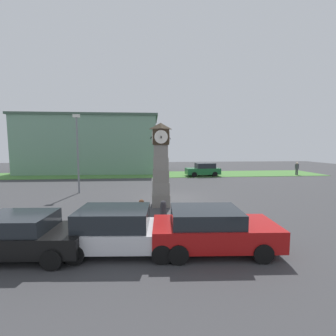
{
  "coord_description": "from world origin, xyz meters",
  "views": [
    {
      "loc": [
        -1.96,
        -15.47,
        3.69
      ],
      "look_at": [
        -0.48,
        1.29,
        2.07
      ],
      "focal_mm": 24.0,
      "sensor_mm": 36.0,
      "label": 1
    }
  ],
  "objects_px": {
    "bollard_far_row": "(163,211)",
    "bollard_end_row": "(141,209)",
    "pedestrian_near_bench": "(297,168)",
    "street_lamp_near_road": "(78,148)",
    "car_far_lot": "(203,170)",
    "car_by_building": "(212,229)",
    "bollard_near_tower": "(227,222)",
    "bollard_mid_row": "(192,216)",
    "clock_tower": "(161,166)",
    "car_navy_sedan": "(25,235)",
    "car_near_tower": "(120,229)"
  },
  "relations": [
    {
      "from": "pedestrian_near_bench",
      "to": "bollard_end_row",
      "type": "bearing_deg",
      "value": -140.58
    },
    {
      "from": "bollard_end_row",
      "to": "street_lamp_near_road",
      "type": "relative_size",
      "value": 0.17
    },
    {
      "from": "car_by_building",
      "to": "pedestrian_near_bench",
      "type": "distance_m",
      "value": 25.76
    },
    {
      "from": "clock_tower",
      "to": "car_navy_sedan",
      "type": "distance_m",
      "value": 7.96
    },
    {
      "from": "bollard_end_row",
      "to": "car_near_tower",
      "type": "xyz_separation_m",
      "value": [
        -0.64,
        -3.38,
        0.25
      ]
    },
    {
      "from": "bollard_near_tower",
      "to": "car_navy_sedan",
      "type": "distance_m",
      "value": 7.56
    },
    {
      "from": "clock_tower",
      "to": "pedestrian_near_bench",
      "type": "distance_m",
      "value": 22.69
    },
    {
      "from": "bollard_end_row",
      "to": "car_navy_sedan",
      "type": "distance_m",
      "value": 5.15
    },
    {
      "from": "bollard_near_tower",
      "to": "street_lamp_near_road",
      "type": "bearing_deg",
      "value": 133.9
    },
    {
      "from": "bollard_end_row",
      "to": "pedestrian_near_bench",
      "type": "distance_m",
      "value": 25.08
    },
    {
      "from": "bollard_far_row",
      "to": "car_navy_sedan",
      "type": "bearing_deg",
      "value": -147.85
    },
    {
      "from": "bollard_end_row",
      "to": "car_navy_sedan",
      "type": "bearing_deg",
      "value": -136.9
    },
    {
      "from": "bollard_far_row",
      "to": "bollard_end_row",
      "type": "relative_size",
      "value": 1.03
    },
    {
      "from": "bollard_near_tower",
      "to": "bollard_far_row",
      "type": "bearing_deg",
      "value": 147.22
    },
    {
      "from": "car_far_lot",
      "to": "clock_tower",
      "type": "bearing_deg",
      "value": -114.1
    },
    {
      "from": "bollard_mid_row",
      "to": "street_lamp_near_road",
      "type": "height_order",
      "value": "street_lamp_near_road"
    },
    {
      "from": "bollard_mid_row",
      "to": "car_far_lot",
      "type": "xyz_separation_m",
      "value": [
        4.84,
        17.45,
        0.27
      ]
    },
    {
      "from": "bollard_end_row",
      "to": "car_far_lot",
      "type": "height_order",
      "value": "car_far_lot"
    },
    {
      "from": "bollard_far_row",
      "to": "bollard_end_row",
      "type": "xyz_separation_m",
      "value": [
        -1.07,
        0.48,
        -0.01
      ]
    },
    {
      "from": "bollard_far_row",
      "to": "bollard_end_row",
      "type": "bearing_deg",
      "value": 155.77
    },
    {
      "from": "car_far_lot",
      "to": "bollard_mid_row",
      "type": "bearing_deg",
      "value": -105.5
    },
    {
      "from": "bollard_mid_row",
      "to": "pedestrian_near_bench",
      "type": "height_order",
      "value": "pedestrian_near_bench"
    },
    {
      "from": "car_far_lot",
      "to": "street_lamp_near_road",
      "type": "distance_m",
      "value": 15.5
    },
    {
      "from": "clock_tower",
      "to": "bollard_far_row",
      "type": "height_order",
      "value": "clock_tower"
    },
    {
      "from": "car_far_lot",
      "to": "pedestrian_near_bench",
      "type": "distance_m",
      "value": 12.22
    },
    {
      "from": "car_near_tower",
      "to": "car_far_lot",
      "type": "xyz_separation_m",
      "value": [
        7.8,
        19.41,
        0.05
      ]
    },
    {
      "from": "street_lamp_near_road",
      "to": "bollard_end_row",
      "type": "bearing_deg",
      "value": -53.7
    },
    {
      "from": "bollard_end_row",
      "to": "car_by_building",
      "type": "distance_m",
      "value": 4.47
    },
    {
      "from": "bollard_mid_row",
      "to": "bollard_end_row",
      "type": "bearing_deg",
      "value": 148.53
    },
    {
      "from": "car_navy_sedan",
      "to": "street_lamp_near_road",
      "type": "relative_size",
      "value": 0.65
    },
    {
      "from": "bollard_near_tower",
      "to": "car_far_lot",
      "type": "distance_m",
      "value": 18.52
    },
    {
      "from": "bollard_mid_row",
      "to": "car_near_tower",
      "type": "bearing_deg",
      "value": -146.52
    },
    {
      "from": "bollard_end_row",
      "to": "car_near_tower",
      "type": "relative_size",
      "value": 0.23
    },
    {
      "from": "clock_tower",
      "to": "car_navy_sedan",
      "type": "xyz_separation_m",
      "value": [
        -4.88,
        -6.05,
        -1.72
      ]
    },
    {
      "from": "bollard_near_tower",
      "to": "car_by_building",
      "type": "distance_m",
      "value": 1.85
    },
    {
      "from": "bollard_end_row",
      "to": "street_lamp_near_road",
      "type": "xyz_separation_m",
      "value": [
        -5.15,
        7.01,
        3.05
      ]
    },
    {
      "from": "car_near_tower",
      "to": "bollard_mid_row",
      "type": "bearing_deg",
      "value": 33.48
    },
    {
      "from": "bollard_far_row",
      "to": "bollard_near_tower",
      "type": "bearing_deg",
      "value": -32.78
    },
    {
      "from": "clock_tower",
      "to": "bollard_near_tower",
      "type": "height_order",
      "value": "clock_tower"
    },
    {
      "from": "bollard_near_tower",
      "to": "bollard_mid_row",
      "type": "relative_size",
      "value": 0.85
    },
    {
      "from": "bollard_far_row",
      "to": "car_navy_sedan",
      "type": "distance_m",
      "value": 5.71
    },
    {
      "from": "bollard_end_row",
      "to": "pedestrian_near_bench",
      "type": "xyz_separation_m",
      "value": [
        19.37,
        15.92,
        0.44
      ]
    },
    {
      "from": "bollard_far_row",
      "to": "pedestrian_near_bench",
      "type": "distance_m",
      "value": 24.58
    },
    {
      "from": "car_by_building",
      "to": "bollard_mid_row",
      "type": "bearing_deg",
      "value": 97.13
    },
    {
      "from": "car_navy_sedan",
      "to": "street_lamp_near_road",
      "type": "distance_m",
      "value": 10.99
    },
    {
      "from": "car_navy_sedan",
      "to": "pedestrian_near_bench",
      "type": "distance_m",
      "value": 30.22
    },
    {
      "from": "bollard_mid_row",
      "to": "car_by_building",
      "type": "height_order",
      "value": "car_by_building"
    },
    {
      "from": "street_lamp_near_road",
      "to": "car_far_lot",
      "type": "bearing_deg",
      "value": 36.21
    },
    {
      "from": "car_far_lot",
      "to": "car_by_building",
      "type": "bearing_deg",
      "value": -103.06
    },
    {
      "from": "bollard_near_tower",
      "to": "bollard_far_row",
      "type": "relative_size",
      "value": 0.88
    }
  ]
}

